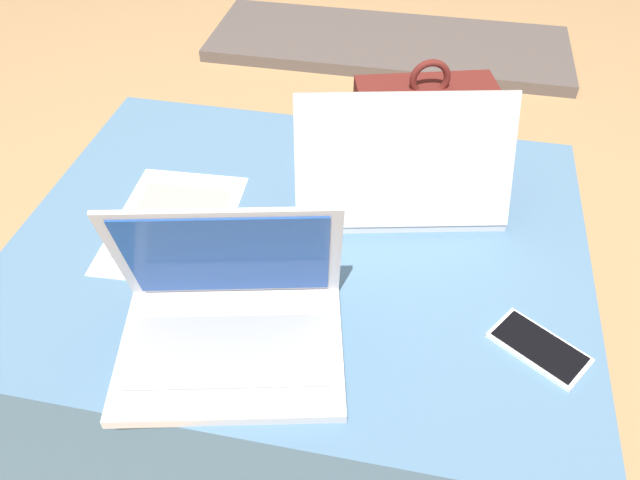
{
  "coord_description": "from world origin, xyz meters",
  "views": [
    {
      "loc": [
        0.19,
        -0.78,
        1.15
      ],
      "look_at": [
        0.05,
        -0.08,
        0.48
      ],
      "focal_mm": 35.0,
      "sensor_mm": 36.0,
      "label": 1
    }
  ],
  "objects": [
    {
      "name": "ottoman",
      "position": [
        0.0,
        0.0,
        0.2
      ],
      "size": [
        1.0,
        0.78,
        0.4
      ],
      "color": "#2A3D4E",
      "rests_on": "ground_plane"
    },
    {
      "name": "paper_sheet",
      "position": [
        -0.23,
        -0.01,
        0.4
      ],
      "size": [
        0.23,
        0.31,
        0.0
      ],
      "rotation": [
        0.0,
        0.0,
        0.06
      ],
      "color": "white",
      "rests_on": "ottoman"
    },
    {
      "name": "fireplace_hearth",
      "position": [
        0.0,
        1.56,
        0.02
      ],
      "size": [
        1.4,
        0.5,
        0.04
      ],
      "color": "#564C47",
      "rests_on": "ground_plane"
    },
    {
      "name": "cell_phone",
      "position": [
        0.4,
        -0.17,
        0.4
      ],
      "size": [
        0.16,
        0.14,
        0.01
      ],
      "rotation": [
        0.0,
        0.0,
        0.98
      ],
      "color": "white",
      "rests_on": "ottoman"
    },
    {
      "name": "ground_plane",
      "position": [
        0.0,
        0.0,
        0.0
      ],
      "size": [
        14.0,
        14.0,
        0.0
      ],
      "primitive_type": "plane",
      "color": "tan"
    },
    {
      "name": "laptop_near",
      "position": [
        -0.05,
        -0.24,
        0.45
      ],
      "size": [
        0.37,
        0.3,
        0.24
      ],
      "rotation": [
        0.0,
        0.0,
        0.23
      ],
      "color": "silver",
      "rests_on": "ottoman"
    },
    {
      "name": "backpack",
      "position": [
        0.18,
        0.53,
        0.21
      ],
      "size": [
        0.36,
        0.27,
        0.5
      ],
      "rotation": [
        0.0,
        0.0,
        3.42
      ],
      "color": "#5B1E19",
      "rests_on": "ground_plane"
    },
    {
      "name": "laptop_far",
      "position": [
        0.15,
        0.14,
        0.45
      ],
      "size": [
        0.42,
        0.31,
        0.24
      ],
      "rotation": [
        0.0,
        0.0,
        3.36
      ],
      "color": "silver",
      "rests_on": "ottoman"
    }
  ]
}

